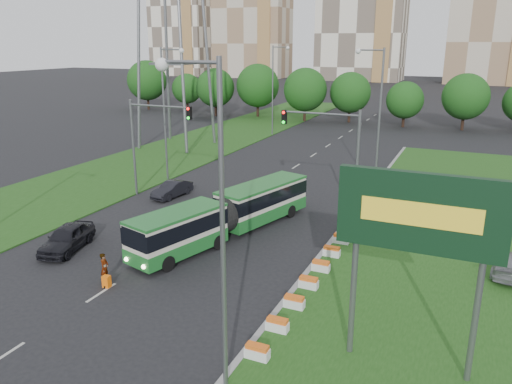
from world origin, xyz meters
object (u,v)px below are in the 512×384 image
at_px(billboard, 420,222).
at_px(car_left_far, 172,189).
at_px(shopping_trolley, 107,282).
at_px(pedestrian, 105,268).
at_px(traffic_mast_left, 149,133).
at_px(articulated_bus, 225,214).
at_px(traffic_mast_median, 335,146).
at_px(car_median, 511,264).
at_px(car_left_near, 67,238).

xyz_separation_m(billboard, car_left_far, (-21.10, 15.66, -5.51)).
height_order(billboard, shopping_trolley, billboard).
bearing_deg(pedestrian, car_left_far, 3.66).
bearing_deg(traffic_mast_left, articulated_bus, -28.75).
xyz_separation_m(traffic_mast_median, traffic_mast_left, (-15.16, -1.00, 0.00)).
height_order(traffic_mast_left, car_left_far, traffic_mast_left).
relative_size(billboard, traffic_mast_median, 1.00).
xyz_separation_m(traffic_mast_left, pedestrian, (6.79, -13.94, -4.52)).
height_order(traffic_mast_median, car_left_far, traffic_mast_median).
bearing_deg(billboard, articulated_bus, 143.24).
height_order(traffic_mast_left, shopping_trolley, traffic_mast_left).
bearing_deg(billboard, car_left_far, 143.42).
bearing_deg(traffic_mast_left, car_median, -9.30).
distance_m(car_left_far, shopping_trolley, 16.11).
height_order(car_median, pedestrian, pedestrian).
distance_m(traffic_mast_left, car_left_near, 12.41).
bearing_deg(billboard, traffic_mast_median, 115.03).
xyz_separation_m(traffic_mast_left, car_median, (26.72, -4.38, -4.60)).
height_order(articulated_bus, car_left_near, articulated_bus).
distance_m(car_left_far, car_median, 25.69).
height_order(articulated_bus, car_median, articulated_bus).
xyz_separation_m(articulated_bus, pedestrian, (-2.78, -8.69, -0.68)).
relative_size(traffic_mast_median, pedestrian, 4.81).
relative_size(traffic_mast_left, pedestrian, 4.81).
height_order(car_left_far, shopping_trolley, car_left_far).
xyz_separation_m(car_left_near, car_median, (25.01, 7.03, -0.04)).
relative_size(articulated_bus, car_median, 3.65).
bearing_deg(articulated_bus, pedestrian, -91.91).
xyz_separation_m(traffic_mast_median, car_left_far, (-13.63, -0.34, -4.69)).
xyz_separation_m(billboard, shopping_trolley, (-15.37, 0.61, -5.84)).
relative_size(car_median, pedestrian, 2.47).
height_order(billboard, car_left_far, billboard).
distance_m(billboard, articulated_bus, 16.95).
bearing_deg(traffic_mast_median, shopping_trolley, -117.17).
distance_m(traffic_mast_median, car_left_near, 18.86).
bearing_deg(car_left_near, car_left_far, 76.21).
height_order(traffic_mast_left, car_median, traffic_mast_left).
xyz_separation_m(articulated_bus, car_left_far, (-8.04, 5.91, -0.85)).
xyz_separation_m(billboard, car_left_near, (-20.92, 3.60, -5.38)).
relative_size(articulated_bus, shopping_trolley, 22.89).
xyz_separation_m(traffic_mast_left, car_left_far, (1.53, 0.66, -4.69)).
xyz_separation_m(articulated_bus, car_median, (17.15, 0.88, -0.77)).
height_order(billboard, car_left_near, billboard).
relative_size(car_left_near, shopping_trolley, 7.02).
bearing_deg(traffic_mast_left, traffic_mast_median, 3.77).
bearing_deg(traffic_mast_median, car_left_far, -178.56).
bearing_deg(shopping_trolley, pedestrian, 133.02).
height_order(traffic_mast_median, car_median, traffic_mast_median).
bearing_deg(car_median, traffic_mast_median, -16.08).
bearing_deg(traffic_mast_left, billboard, -33.55).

